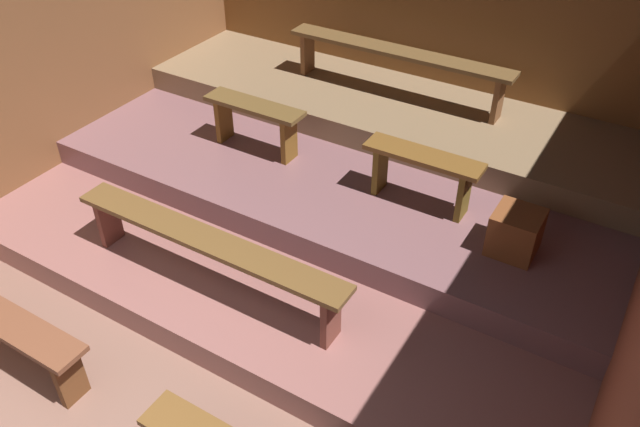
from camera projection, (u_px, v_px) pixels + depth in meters
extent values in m
cube|color=#835C4E|center=(283.00, 270.00, 5.25)|extent=(5.78, 5.88, 0.08)
cube|color=brown|center=(425.00, 16.00, 6.20)|extent=(5.78, 0.06, 2.61)
cube|color=brown|center=(35.00, 53.00, 5.48)|extent=(0.06, 5.88, 2.61)
cube|color=#8E5954|center=(326.00, 212.00, 5.63)|extent=(4.98, 3.70, 0.23)
cube|color=#7A5155|center=(356.00, 162.00, 5.86)|extent=(4.98, 2.61, 0.23)
cube|color=#806648|center=(389.00, 111.00, 6.18)|extent=(4.98, 1.28, 0.23)
cube|color=brown|center=(70.00, 377.00, 4.07)|extent=(0.05, 0.20, 0.42)
cube|color=brown|center=(206.00, 240.00, 4.45)|extent=(2.27, 0.25, 0.04)
cube|color=brown|center=(109.00, 220.00, 5.01)|extent=(0.05, 0.20, 0.42)
cube|color=brown|center=(331.00, 318.00, 4.17)|extent=(0.05, 0.20, 0.42)
cube|color=brown|center=(254.00, 106.00, 5.57)|extent=(0.95, 0.25, 0.04)
cube|color=brown|center=(224.00, 119.00, 5.86)|extent=(0.05, 0.20, 0.42)
cube|color=brown|center=(289.00, 139.00, 5.56)|extent=(0.05, 0.20, 0.42)
cube|color=brown|center=(424.00, 156.00, 4.90)|extent=(0.95, 0.25, 0.04)
cube|color=brown|center=(380.00, 168.00, 5.19)|extent=(0.05, 0.20, 0.42)
cube|color=brown|center=(464.00, 194.00, 4.89)|extent=(0.05, 0.20, 0.42)
cube|color=brown|center=(398.00, 52.00, 5.95)|extent=(2.26, 0.25, 0.04)
cube|color=brown|center=(308.00, 53.00, 6.51)|extent=(0.05, 0.20, 0.42)
cube|color=brown|center=(498.00, 99.00, 5.68)|extent=(0.05, 0.20, 0.42)
cube|color=brown|center=(515.00, 232.00, 4.59)|extent=(0.34, 0.34, 0.34)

